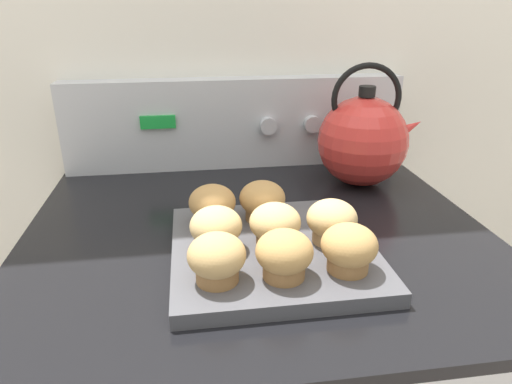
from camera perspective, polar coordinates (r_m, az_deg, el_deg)
The scene contains 12 objects.
wall_back at distance 1.06m, azimuth -3.06°, elevation 18.55°, with size 8.00×0.05×2.40m.
control_panel at distance 1.04m, azimuth -2.51°, elevation 8.62°, with size 0.75×0.07×0.20m.
muffin_pan at distance 0.68m, azimuth 2.09°, elevation -7.36°, with size 0.29×0.29×0.02m.
muffin_r0_c0 at distance 0.58m, azimuth -4.93°, elevation -8.28°, with size 0.07×0.07×0.06m.
muffin_r0_c1 at distance 0.59m, azimuth 3.55°, elevation -7.84°, with size 0.07×0.07×0.06m.
muffin_r0_c2 at distance 0.61m, azimuth 11.55°, elevation -6.91°, with size 0.07×0.07×0.06m.
muffin_r1_c0 at distance 0.65m, azimuth -5.01°, elevation -4.64°, with size 0.07×0.07×0.06m.
muffin_r1_c1 at distance 0.66m, azimuth 2.39°, elevation -4.18°, with size 0.07×0.07×0.06m.
muffin_r1_c2 at distance 0.68m, azimuth 9.44°, elevation -3.65°, with size 0.07×0.07×0.06m.
muffin_r2_c0 at distance 0.72m, azimuth -5.48°, elevation -1.63°, with size 0.07×0.07×0.06m.
muffin_r2_c1 at distance 0.74m, azimuth 0.79°, elevation -1.10°, with size 0.07×0.07×0.06m.
tea_kettle at distance 0.95m, azimuth 13.27°, elevation 6.40°, with size 0.22×0.18×0.25m.
Camera 1 is at (-0.10, -0.31, 1.28)m, focal length 32.00 mm.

